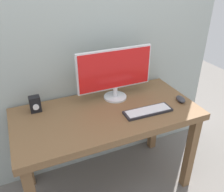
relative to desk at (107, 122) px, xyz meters
name	(u,v)px	position (x,y,z in m)	size (l,w,h in m)	color
ground_plane	(108,183)	(0.00, 0.00, -0.67)	(6.00, 6.00, 0.00)	slate
wall_back	(86,0)	(0.00, 0.38, 0.83)	(2.43, 0.04, 3.00)	#9EA8A3
desk	(107,122)	(0.00, 0.00, 0.00)	(1.37, 0.67, 0.77)	brown
monitor	(115,72)	(0.14, 0.17, 0.33)	(0.61, 0.18, 0.41)	silver
keyboard_primary	(148,111)	(0.27, -0.13, 0.11)	(0.37, 0.13, 0.02)	#232328
mouse	(181,99)	(0.59, -0.10, 0.12)	(0.06, 0.11, 0.04)	#333338
audio_controller	(35,104)	(-0.48, 0.21, 0.16)	(0.08, 0.08, 0.12)	black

